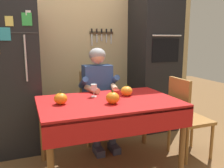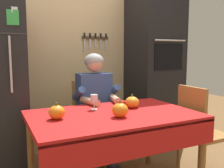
{
  "view_description": "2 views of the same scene",
  "coord_description": "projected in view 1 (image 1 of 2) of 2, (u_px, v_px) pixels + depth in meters",
  "views": [
    {
      "loc": [
        -0.8,
        -2.11,
        1.36
      ],
      "look_at": [
        0.09,
        0.23,
        0.88
      ],
      "focal_mm": 38.06,
      "sensor_mm": 36.0,
      "label": 1
    },
    {
      "loc": [
        -0.92,
        -1.77,
        1.26
      ],
      "look_at": [
        0.08,
        0.28,
        0.97
      ],
      "focal_mm": 40.03,
      "sensor_mm": 36.0,
      "label": 2
    }
  ],
  "objects": [
    {
      "name": "back_wall_assembly",
      "position": [
        83.0,
        43.0,
        3.48
      ],
      "size": [
        3.7,
        0.13,
        2.6
      ],
      "color": "#D1B784",
      "rests_on": "ground"
    },
    {
      "name": "refrigerator",
      "position": [
        10.0,
        77.0,
        2.85
      ],
      "size": [
        0.68,
        0.71,
        1.8
      ],
      "color": "black",
      "rests_on": "ground"
    },
    {
      "name": "wall_oven",
      "position": [
        154.0,
        60.0,
        3.56
      ],
      "size": [
        0.6,
        0.64,
        2.1
      ],
      "color": "black",
      "rests_on": "ground"
    },
    {
      "name": "dining_table",
      "position": [
        109.0,
        109.0,
        2.42
      ],
      "size": [
        1.4,
        0.9,
        0.74
      ],
      "color": "brown",
      "rests_on": "ground"
    },
    {
      "name": "chair_behind_person",
      "position": [
        95.0,
        102.0,
        3.2
      ],
      "size": [
        0.4,
        0.4,
        0.93
      ],
      "color": "tan",
      "rests_on": "ground"
    },
    {
      "name": "seated_person",
      "position": [
        99.0,
        89.0,
        2.99
      ],
      "size": [
        0.47,
        0.55,
        1.25
      ],
      "color": "#38384C",
      "rests_on": "ground"
    },
    {
      "name": "chair_right_side",
      "position": [
        185.0,
        114.0,
        2.7
      ],
      "size": [
        0.4,
        0.4,
        0.93
      ],
      "color": "#9E6B33",
      "rests_on": "ground"
    },
    {
      "name": "coffee_mug",
      "position": [
        116.0,
        95.0,
        2.46
      ],
      "size": [
        0.11,
        0.08,
        0.1
      ],
      "color": "#B2231E",
      "rests_on": "dining_table"
    },
    {
      "name": "wine_glass",
      "position": [
        94.0,
        88.0,
        2.55
      ],
      "size": [
        0.07,
        0.07,
        0.14
      ],
      "color": "white",
      "rests_on": "dining_table"
    },
    {
      "name": "pumpkin_large",
      "position": [
        61.0,
        99.0,
        2.26
      ],
      "size": [
        0.13,
        0.13,
        0.13
      ],
      "color": "orange",
      "rests_on": "dining_table"
    },
    {
      "name": "pumpkin_medium",
      "position": [
        127.0,
        91.0,
        2.6
      ],
      "size": [
        0.13,
        0.13,
        0.13
      ],
      "color": "orange",
      "rests_on": "dining_table"
    },
    {
      "name": "pumpkin_small",
      "position": [
        113.0,
        98.0,
        2.28
      ],
      "size": [
        0.13,
        0.13,
        0.14
      ],
      "color": "orange",
      "rests_on": "dining_table"
    }
  ]
}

